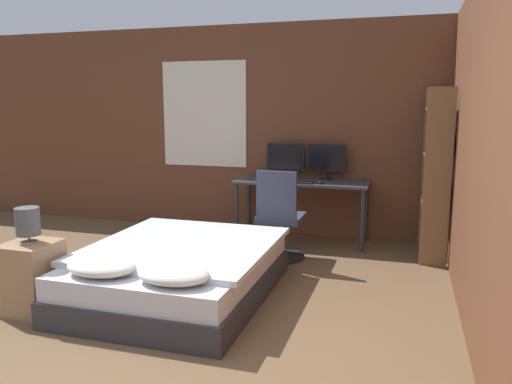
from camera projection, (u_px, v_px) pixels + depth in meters
The scene contains 13 objects.
ground_plane at pixel (149, 368), 3.23m from camera, with size 20.00×20.00×0.00m, color brown.
wall_back at pixel (283, 131), 6.44m from camera, with size 12.00×0.08×2.70m.
wall_side_right at pixel (475, 149), 3.83m from camera, with size 0.06×12.00×2.70m.
bed at pixel (179, 271), 4.41m from camera, with size 1.56×1.95×0.54m.
nightstand at pixel (32, 277), 4.09m from camera, with size 0.39×0.42×0.58m.
bedside_lamp at pixel (28, 222), 4.01m from camera, with size 0.19×0.19×0.29m.
desk at pixel (302, 188), 6.11m from camera, with size 1.63×0.60×0.77m.
monitor_left at pixel (285, 158), 6.32m from camera, with size 0.48×0.16×0.44m.
monitor_right at pixel (326, 159), 6.17m from camera, with size 0.48×0.16×0.44m.
keyboard at pixel (299, 182), 5.91m from camera, with size 0.35×0.13×0.02m.
computer_mouse at pixel (321, 183), 5.83m from camera, with size 0.07×0.05×0.04m.
office_chair at pixel (280, 223), 5.43m from camera, with size 0.52×0.52×1.00m.
bookshelf at pixel (436, 167), 5.40m from camera, with size 0.28×0.78×1.86m.
Camera 1 is at (1.53, -2.65, 1.69)m, focal length 35.00 mm.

